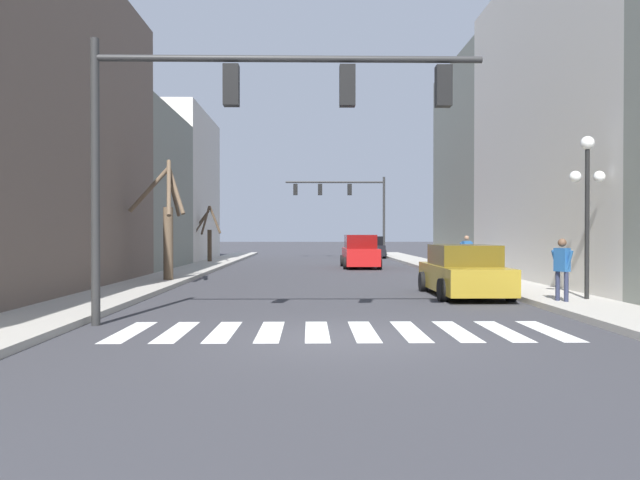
# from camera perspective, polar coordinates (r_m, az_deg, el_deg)

# --- Properties ---
(ground_plane) EXTENTS (240.00, 240.00, 0.00)m
(ground_plane) POSITION_cam_1_polar(r_m,az_deg,el_deg) (11.36, 2.07, -8.99)
(ground_plane) COLOR #38383D
(building_row_left) EXTENTS (6.00, 42.15, 10.61)m
(building_row_left) POSITION_cam_1_polar(r_m,az_deg,el_deg) (28.51, -21.18, 6.28)
(building_row_left) COLOR tan
(building_row_left) RESTS_ON ground_plane
(building_row_right) EXTENTS (6.00, 34.73, 12.11)m
(building_row_right) POSITION_cam_1_polar(r_m,az_deg,el_deg) (25.99, 24.31, 8.80)
(building_row_right) COLOR gray
(building_row_right) RESTS_ON ground_plane
(crosswalk_stripes) EXTENTS (8.55, 2.60, 0.01)m
(crosswalk_stripes) POSITION_cam_1_polar(r_m,az_deg,el_deg) (12.17, 1.86, -8.33)
(crosswalk_stripes) COLOR white
(crosswalk_stripes) RESTS_ON ground_plane
(traffic_signal_near) EXTENTS (8.05, 0.28, 5.88)m
(traffic_signal_near) POSITION_cam_1_polar(r_m,az_deg,el_deg) (13.16, -6.85, 11.67)
(traffic_signal_near) COLOR #2D2D2D
(traffic_signal_near) RESTS_ON ground_plane
(traffic_signal_far) EXTENTS (7.44, 0.28, 6.08)m
(traffic_signal_far) POSITION_cam_1_polar(r_m,az_deg,el_deg) (46.59, 2.46, 3.91)
(traffic_signal_far) COLOR #2D2D2D
(traffic_signal_far) RESTS_ON ground_plane
(street_lamp_right_corner) EXTENTS (0.95, 0.36, 4.32)m
(street_lamp_right_corner) POSITION_cam_1_polar(r_m,az_deg,el_deg) (18.03, 23.25, 4.74)
(street_lamp_right_corner) COLOR black
(street_lamp_right_corner) RESTS_ON sidewalk_right
(car_parked_right_mid) EXTENTS (2.12, 4.77, 1.54)m
(car_parked_right_mid) POSITION_cam_1_polar(r_m,az_deg,el_deg) (19.28, 12.99, -2.85)
(car_parked_right_mid) COLOR #A38423
(car_parked_right_mid) RESTS_ON ground_plane
(car_driving_away_lane) EXTENTS (2.14, 4.37, 1.64)m
(car_driving_away_lane) POSITION_cam_1_polar(r_m,az_deg,el_deg) (47.72, 4.59, -0.71)
(car_driving_away_lane) COLOR black
(car_driving_away_lane) RESTS_ON ground_plane
(car_at_intersection) EXTENTS (2.00, 4.75, 1.79)m
(car_at_intersection) POSITION_cam_1_polar(r_m,az_deg,el_deg) (33.96, 3.69, -1.15)
(car_at_intersection) COLOR red
(car_at_intersection) RESTS_ON ground_plane
(pedestrian_near_right_corner) EXTENTS (0.38, 0.66, 1.61)m
(pedestrian_near_right_corner) POSITION_cam_1_polar(r_m,az_deg,el_deg) (17.15, 21.25, -2.06)
(pedestrian_near_right_corner) COLOR #282D47
(pedestrian_near_right_corner) RESTS_ON sidewalk_right
(pedestrian_on_right_sidewalk) EXTENTS (0.69, 0.33, 1.64)m
(pedestrian_on_right_sidewalk) POSITION_cam_1_polar(r_m,az_deg,el_deg) (28.71, 13.25, -0.93)
(pedestrian_on_right_sidewalk) COLOR #4C4C51
(pedestrian_on_right_sidewalk) RESTS_ON sidewalk_right
(street_tree_left_mid) EXTENTS (2.02, 1.93, 3.43)m
(street_tree_left_mid) POSITION_cam_1_polar(r_m,az_deg,el_deg) (38.69, -10.15, 0.52)
(street_tree_left_mid) COLOR #473828
(street_tree_left_mid) RESTS_ON sidewalk_left
(street_tree_right_mid) EXTENTS (2.17, 3.21, 4.50)m
(street_tree_right_mid) POSITION_cam_1_polar(r_m,az_deg,el_deg) (23.92, -13.77, 1.40)
(street_tree_right_mid) COLOR brown
(street_tree_right_mid) RESTS_ON sidewalk_left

